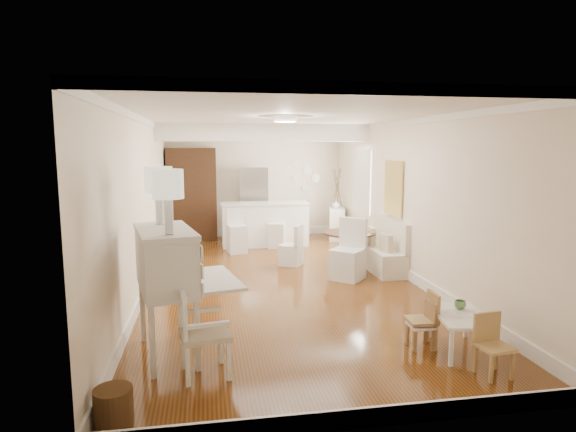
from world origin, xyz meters
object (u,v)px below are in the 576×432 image
object	(u,v)px
bar_stool_left	(237,231)
sideboard	(337,223)
wicker_basket	(114,407)
secretary_bureau	(167,293)
slip_chair_near	(348,249)
pantry_cabinet	(192,194)
bar_stool_right	(276,228)
breakfast_counter	(265,224)
kids_chair_b	(421,325)
fridge	(268,203)
kids_table	(459,332)
kids_chair_a	(421,319)
dining_table	(349,249)
slip_chair_far	(291,245)
gustavian_armchair	(205,332)
kids_chair_c	(495,346)

from	to	relation	value
bar_stool_left	sideboard	bearing A→B (deg)	15.25
wicker_basket	sideboard	distance (m)	8.73
secretary_bureau	slip_chair_near	size ratio (longest dim) A/B	1.35
secretary_bureau	pantry_cabinet	world-z (taller)	pantry_cabinet
wicker_basket	bar_stool_right	world-z (taller)	bar_stool_right
breakfast_counter	sideboard	size ratio (longest dim) A/B	2.45
slip_chair_near	pantry_cabinet	xyz separation A→B (m)	(-2.78, 4.23, 0.61)
breakfast_counter	secretary_bureau	bearing A→B (deg)	-107.10
breakfast_counter	bar_stool_left	distance (m)	0.97
secretary_bureau	pantry_cabinet	size ratio (longest dim) A/B	0.63
wicker_basket	kids_chair_b	distance (m)	3.39
wicker_basket	bar_stool_right	size ratio (longest dim) A/B	0.35
breakfast_counter	fridge	bearing A→B (deg)	79.22
fridge	bar_stool_left	bearing A→B (deg)	-117.59
kids_table	pantry_cabinet	world-z (taller)	pantry_cabinet
secretary_bureau	kids_table	distance (m)	3.34
kids_chair_a	slip_chair_near	xyz separation A→B (m)	(-0.01, 2.96, 0.20)
secretary_bureau	dining_table	distance (m)	4.81
slip_chair_near	kids_chair_a	bearing A→B (deg)	-48.61
kids_chair_a	pantry_cabinet	world-z (taller)	pantry_cabinet
slip_chair_far	pantry_cabinet	size ratio (longest dim) A/B	0.35
slip_chair_far	kids_chair_a	bearing A→B (deg)	41.10
secretary_bureau	slip_chair_far	distance (m)	4.42
wicker_basket	kids_chair_a	xyz separation A→B (m)	(3.24, 1.08, 0.17)
secretary_bureau	gustavian_armchair	bearing A→B (deg)	-65.64
dining_table	pantry_cabinet	size ratio (longest dim) A/B	0.43
secretary_bureau	kids_chair_a	xyz separation A→B (m)	(2.89, -0.26, -0.39)
kids_table	kids_chair_b	distance (m)	0.43
slip_chair_far	pantry_cabinet	world-z (taller)	pantry_cabinet
wicker_basket	pantry_cabinet	distance (m)	8.35
kids_chair_b	breakfast_counter	bearing A→B (deg)	-169.97
kids_table	kids_chair_b	size ratio (longest dim) A/B	1.56
gustavian_armchair	fridge	distance (m)	7.63
slip_chair_far	fridge	size ratio (longest dim) A/B	0.45
gustavian_armchair	kids_chair_b	distance (m)	2.48
kids_chair_b	fridge	xyz separation A→B (m)	(-0.87, 7.20, 0.62)
fridge	sideboard	world-z (taller)	fridge
kids_chair_b	slip_chair_far	xyz separation A→B (m)	(-0.80, 4.18, 0.12)
kids_chair_c	kids_table	bearing A→B (deg)	86.97
slip_chair_far	fridge	distance (m)	3.06
kids_table	slip_chair_near	size ratio (longest dim) A/B	0.82
kids_chair_c	pantry_cabinet	xyz separation A→B (m)	(-3.20, 8.01, 0.83)
kids_table	fridge	distance (m)	7.49
wicker_basket	pantry_cabinet	size ratio (longest dim) A/B	0.14
kids_chair_a	kids_chair_b	bearing A→B (deg)	-28.57
fridge	bar_stool_right	bearing A→B (deg)	-88.63
kids_table	breakfast_counter	distance (m)	6.47
dining_table	sideboard	distance (m)	2.85
secretary_bureau	sideboard	size ratio (longest dim) A/B	1.73
gustavian_armchair	fridge	world-z (taller)	fridge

